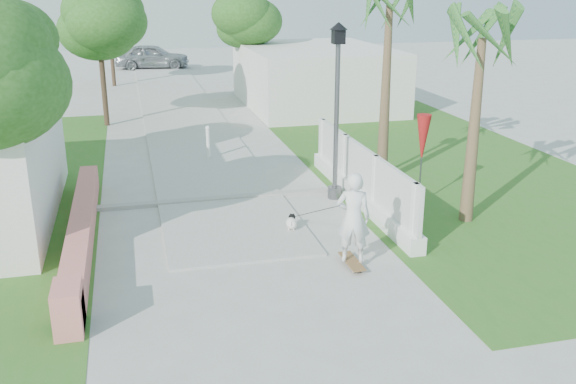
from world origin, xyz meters
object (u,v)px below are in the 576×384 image
object	(u,v)px
bollard	(208,142)
skateboarder	(326,214)
parked_car	(152,56)
street_lamp	(337,105)
patio_umbrella	(423,139)
dog	(292,222)

from	to	relation	value
bollard	skateboarder	world-z (taller)	skateboarder
bollard	parked_car	world-z (taller)	parked_car
street_lamp	parked_car	bearing A→B (deg)	97.05
patio_umbrella	skateboarder	xyz separation A→B (m)	(-3.18, -2.31, -0.83)
bollard	patio_umbrella	bearing A→B (deg)	-50.09
parked_car	patio_umbrella	bearing A→B (deg)	-160.51
street_lamp	skateboarder	distance (m)	3.88
patio_umbrella	dog	size ratio (longest dim) A/B	4.47
patio_umbrella	parked_car	size ratio (longest dim) A/B	0.51
dog	parked_car	xyz separation A→B (m)	(-1.70, 29.03, 0.58)
patio_umbrella	skateboarder	size ratio (longest dim) A/B	0.83
street_lamp	bollard	xyz separation A→B (m)	(-2.70, 4.50, -1.84)
street_lamp	parked_car	size ratio (longest dim) A/B	0.98
dog	skateboarder	bearing A→B (deg)	-57.06
street_lamp	dog	xyz separation A→B (m)	(-1.65, -1.95, -2.23)
skateboarder	dog	size ratio (longest dim) A/B	5.37
bollard	dog	size ratio (longest dim) A/B	2.12
bollard	skateboarder	xyz separation A→B (m)	(1.42, -7.81, 0.27)
bollard	skateboarder	size ratio (longest dim) A/B	0.39
skateboarder	bollard	bearing A→B (deg)	-59.88
dog	parked_car	world-z (taller)	parked_car
dog	parked_car	size ratio (longest dim) A/B	0.11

